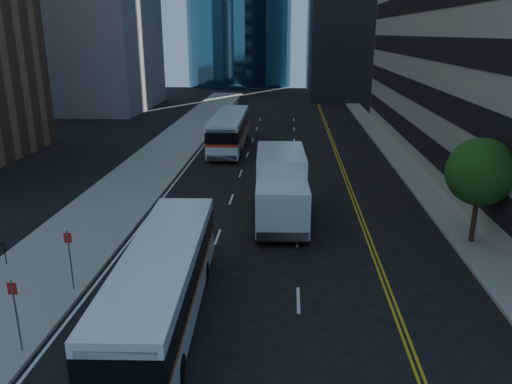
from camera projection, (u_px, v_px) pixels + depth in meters
The scene contains 7 objects.
ground at pixel (285, 329), 17.41m from camera, with size 160.00×160.00×0.00m, color black.
sidewalk_west at pixel (163, 155), 41.82m from camera, with size 5.00×90.00×0.15m, color gray.
sidewalk_east at pixel (399, 159), 40.56m from camera, with size 2.00×90.00×0.15m, color gray.
street_tree at pixel (481, 172), 23.32m from camera, with size 3.20×3.20×5.10m.
bus_front at pixel (163, 282), 17.42m from camera, with size 2.86×11.03×2.82m.
bus_rear at pixel (229, 130), 44.04m from camera, with size 2.71×11.84×3.05m.
box_truck at pixel (281, 186), 27.02m from camera, with size 2.97×7.73×3.65m.
Camera 1 is at (0.02, -15.16, 9.86)m, focal length 35.00 mm.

